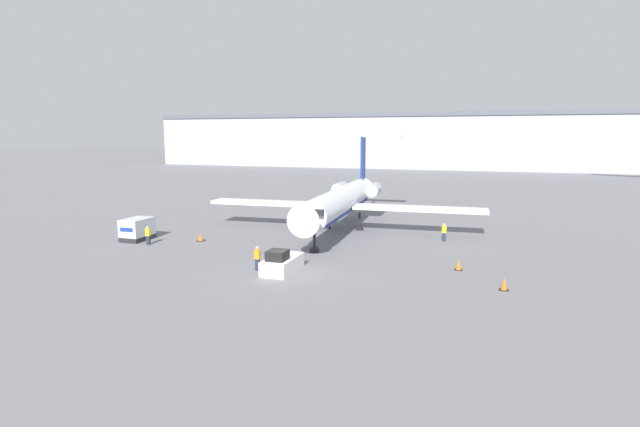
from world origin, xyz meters
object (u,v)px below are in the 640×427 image
object	(u,v)px
worker_on_apron	(148,235)
traffic_cone_left	(201,237)
airplane_main	(342,199)
traffic_cone_right	(459,265)
worker_near_tug	(257,258)
traffic_cone_mid	(504,284)
worker_by_wing	(444,232)
pushback_tug	(282,263)
luggage_cart	(137,229)

from	to	relation	value
worker_on_apron	traffic_cone_left	bearing A→B (deg)	38.82
airplane_main	traffic_cone_right	world-z (taller)	airplane_main
worker_near_tug	traffic_cone_mid	world-z (taller)	worker_near_tug
worker_by_wing	traffic_cone_mid	distance (m)	14.80
worker_near_tug	traffic_cone_left	bearing A→B (deg)	141.23
airplane_main	worker_by_wing	distance (m)	11.06
airplane_main	pushback_tug	distance (m)	16.91
pushback_tug	traffic_cone_left	xyz separation A→B (m)	(-11.38, 7.39, -0.30)
worker_by_wing	traffic_cone_mid	xyz separation A→B (m)	(4.91, -13.96, -0.49)
worker_near_tug	traffic_cone_left	size ratio (longest dim) A/B	2.42
airplane_main	luggage_cart	world-z (taller)	airplane_main
worker_on_apron	worker_by_wing	bearing A→B (deg)	21.51
luggage_cart	worker_by_wing	distance (m)	28.85
worker_near_tug	luggage_cart	bearing A→B (deg)	158.37
worker_near_tug	worker_on_apron	world-z (taller)	worker_near_tug
luggage_cart	traffic_cone_left	distance (m)	6.12
pushback_tug	luggage_cart	bearing A→B (deg)	161.28
traffic_cone_right	worker_on_apron	bearing A→B (deg)	-179.77
worker_near_tug	traffic_cone_mid	distance (m)	17.08
pushback_tug	traffic_cone_mid	distance (m)	15.21
luggage_cart	traffic_cone_left	size ratio (longest dim) A/B	4.02
worker_on_apron	traffic_cone_right	size ratio (longest dim) A/B	2.20
worker_near_tug	worker_by_wing	xyz separation A→B (m)	(12.14, 14.69, -0.06)
traffic_cone_right	traffic_cone_left	bearing A→B (deg)	173.18
traffic_cone_left	luggage_cart	bearing A→B (deg)	-165.35
worker_on_apron	airplane_main	bearing A→B (deg)	39.72
luggage_cart	traffic_cone_right	world-z (taller)	luggage_cart
pushback_tug	luggage_cart	xyz separation A→B (m)	(-17.26, 5.85, 0.39)
worker_near_tug	worker_by_wing	size ratio (longest dim) A/B	1.06
worker_on_apron	traffic_cone_left	distance (m)	4.69
traffic_cone_right	worker_near_tug	bearing A→B (deg)	-160.98
worker_by_wing	worker_on_apron	bearing A→B (deg)	-158.49
pushback_tug	traffic_cone_right	bearing A→B (deg)	20.61
airplane_main	worker_on_apron	distance (m)	19.30
traffic_cone_right	traffic_cone_mid	size ratio (longest dim) A/B	0.93
worker_by_wing	worker_near_tug	bearing A→B (deg)	-129.58
worker_near_tug	traffic_cone_right	xyz separation A→B (m)	(14.02, 4.83, -0.58)
airplane_main	worker_by_wing	size ratio (longest dim) A/B	16.94
pushback_tug	worker_by_wing	size ratio (longest dim) A/B	2.40
pushback_tug	traffic_cone_left	world-z (taller)	pushback_tug
pushback_tug	luggage_cart	distance (m)	18.23
worker_near_tug	worker_on_apron	xyz separation A→B (m)	(-13.15, 4.72, -0.06)
pushback_tug	luggage_cart	size ratio (longest dim) A/B	1.37
luggage_cart	traffic_cone_mid	bearing A→B (deg)	-9.40
pushback_tug	traffic_cone_right	xyz separation A→B (m)	(12.16, 4.57, -0.28)
traffic_cone_left	traffic_cone_right	bearing A→B (deg)	-6.82
traffic_cone_mid	airplane_main	bearing A→B (deg)	133.64
worker_near_tug	airplane_main	bearing A→B (deg)	84.68
worker_near_tug	traffic_cone_left	world-z (taller)	worker_near_tug
worker_on_apron	worker_near_tug	bearing A→B (deg)	-19.75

